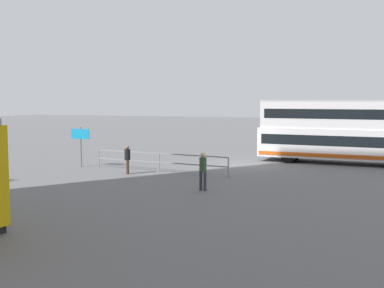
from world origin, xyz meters
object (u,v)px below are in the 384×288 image
object	(u,v)px
pedestrian_near_railing	(127,158)
pedestrian_crossing	(203,169)
double_decker_bus	(345,131)
info_sign	(80,139)

from	to	relation	value
pedestrian_near_railing	pedestrian_crossing	distance (m)	6.29
double_decker_bus	pedestrian_crossing	xyz separation A→B (m)	(5.39, 11.78, -1.07)
double_decker_bus	pedestrian_crossing	bearing A→B (deg)	65.41
pedestrian_near_railing	pedestrian_crossing	bearing A→B (deg)	150.33
double_decker_bus	pedestrian_near_railing	xyz separation A→B (m)	(10.86, 8.67, -1.17)
double_decker_bus	pedestrian_crossing	size ratio (longest dim) A/B	6.36
double_decker_bus	info_sign	bearing A→B (deg)	25.81
double_decker_bus	info_sign	size ratio (longest dim) A/B	4.53
pedestrian_near_railing	pedestrian_crossing	xyz separation A→B (m)	(-5.47, 3.11, 0.10)
double_decker_bus	pedestrian_crossing	distance (m)	13.00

